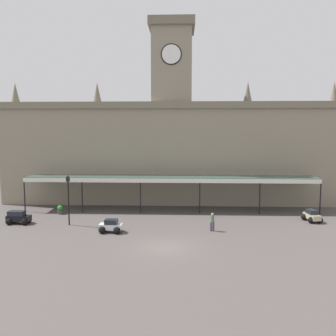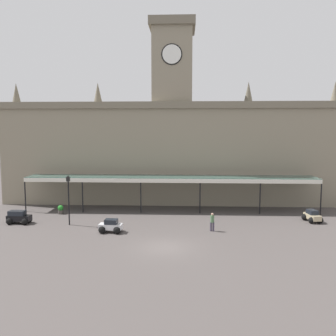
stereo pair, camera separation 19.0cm
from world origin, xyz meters
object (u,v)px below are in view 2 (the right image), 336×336
at_px(car_white_sedan, 111,227).
at_px(planter_near_kerb, 61,209).
at_px(car_beige_sedan, 312,217).
at_px(pedestrian_near_entrance, 212,221).
at_px(victorian_lamppost, 69,194).
at_px(car_black_estate, 19,218).

distance_m(car_white_sedan, planter_near_kerb, 9.62).
relative_size(car_white_sedan, car_beige_sedan, 0.97).
bearing_deg(pedestrian_near_entrance, victorian_lamppost, 173.65).
bearing_deg(victorian_lamppost, car_white_sedan, -26.95).
bearing_deg(victorian_lamppost, car_black_estate, 176.97).
bearing_deg(victorian_lamppost, planter_near_kerb, 118.68).
height_order(pedestrian_near_entrance, planter_near_kerb, pedestrian_near_entrance).
relative_size(car_white_sedan, pedestrian_near_entrance, 1.26).
xyz_separation_m(car_white_sedan, victorian_lamppost, (-4.52, 2.30, 2.50)).
bearing_deg(car_black_estate, car_beige_sedan, 3.95).
height_order(car_beige_sedan, victorian_lamppost, victorian_lamppost).
bearing_deg(car_white_sedan, car_beige_sedan, 13.28).
bearing_deg(car_black_estate, planter_near_kerb, 56.61).
height_order(car_white_sedan, car_black_estate, car_black_estate).
relative_size(pedestrian_near_entrance, planter_near_kerb, 1.74).
xyz_separation_m(pedestrian_near_entrance, planter_near_kerb, (-16.03, 5.90, -0.42)).
height_order(victorian_lamppost, planter_near_kerb, victorian_lamppost).
bearing_deg(planter_near_kerb, car_white_sedan, -44.01).
xyz_separation_m(car_beige_sedan, victorian_lamppost, (-23.89, -2.27, 2.50)).
bearing_deg(car_white_sedan, planter_near_kerb, 135.99).
distance_m(car_beige_sedan, car_black_estate, 29.08).
bearing_deg(victorian_lamppost, car_beige_sedan, 5.44).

